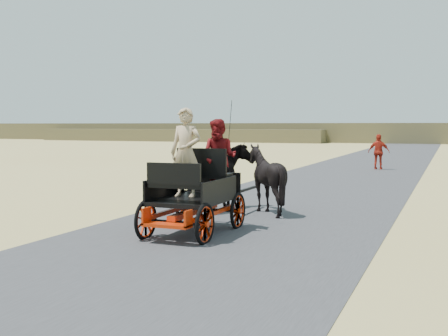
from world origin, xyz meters
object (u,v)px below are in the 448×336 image
at_px(horse_left, 225,177).
at_px(horse_right, 266,179).
at_px(pedestrian, 379,152).
at_px(carriage, 194,215).

bearing_deg(horse_left, horse_right, -180.00).
xyz_separation_m(horse_left, pedestrian, (2.02, 14.95, 0.02)).
distance_m(carriage, horse_left, 3.09).
bearing_deg(horse_right, carriage, 79.61).
bearing_deg(horse_left, carriage, 100.39).
height_order(horse_left, horse_right, horse_right).
bearing_deg(horse_left, pedestrian, -97.70).
relative_size(horse_left, pedestrian, 1.16).
distance_m(horse_left, pedestrian, 15.09).
xyz_separation_m(carriage, horse_right, (0.55, 3.00, 0.49)).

